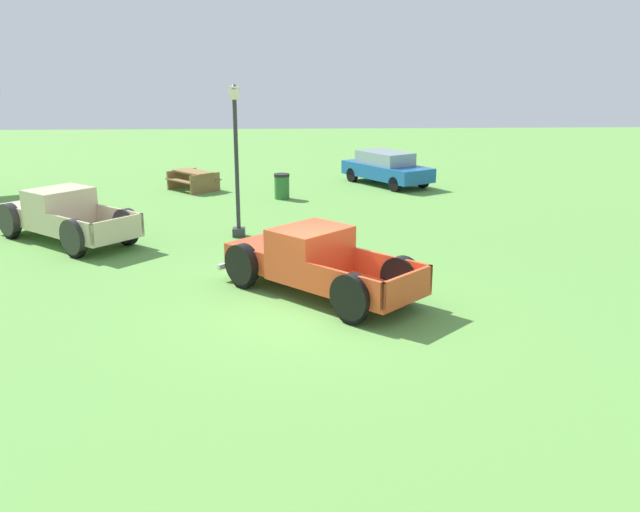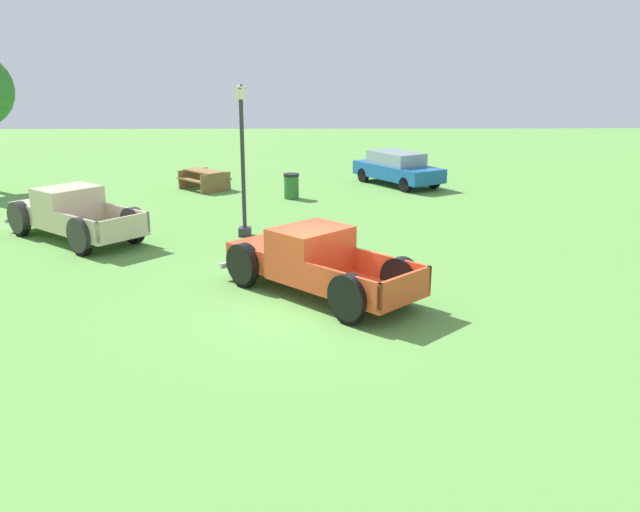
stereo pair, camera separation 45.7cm
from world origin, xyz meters
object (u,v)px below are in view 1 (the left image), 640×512
(pickup_truck_foreground, at_px, (308,261))
(picnic_table, at_px, (193,178))
(lamp_post_near, at_px, (236,159))
(pickup_truck_behind_left, at_px, (60,215))
(sedan_distant_a, at_px, (386,168))
(trash_can, at_px, (282,186))

(pickup_truck_foreground, bearing_deg, picnic_table, 108.47)
(lamp_post_near, bearing_deg, pickup_truck_behind_left, -178.32)
(pickup_truck_behind_left, relative_size, picnic_table, 2.09)
(sedan_distant_a, height_order, lamp_post_near, lamp_post_near)
(picnic_table, bearing_deg, lamp_post_near, -72.92)
(sedan_distant_a, bearing_deg, pickup_truck_behind_left, -140.87)
(pickup_truck_foreground, relative_size, sedan_distant_a, 1.06)
(pickup_truck_behind_left, height_order, lamp_post_near, lamp_post_near)
(lamp_post_near, distance_m, trash_can, 6.11)
(pickup_truck_foreground, height_order, sedan_distant_a, pickup_truck_foreground)
(picnic_table, xyz_separation_m, trash_can, (3.58, -1.94, -0.01))
(lamp_post_near, bearing_deg, pickup_truck_foreground, -69.49)
(sedan_distant_a, xyz_separation_m, picnic_table, (-7.94, -0.92, -0.23))
(picnic_table, distance_m, trash_can, 4.07)
(sedan_distant_a, bearing_deg, pickup_truck_foreground, -105.06)
(lamp_post_near, xyz_separation_m, picnic_table, (-2.35, 7.65, -1.81))
(pickup_truck_foreground, height_order, trash_can, pickup_truck_foreground)
(pickup_truck_foreground, height_order, picnic_table, pickup_truck_foreground)
(pickup_truck_foreground, distance_m, lamp_post_near, 5.68)
(lamp_post_near, relative_size, picnic_table, 1.89)
(pickup_truck_behind_left, relative_size, sedan_distant_a, 1.11)
(picnic_table, relative_size, trash_can, 2.45)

